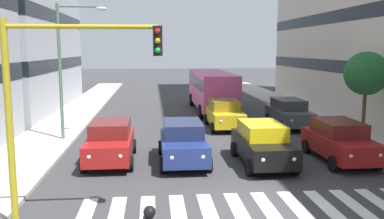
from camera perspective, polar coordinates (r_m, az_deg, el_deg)
ground_plane at (r=12.89m, az=8.43°, el=-13.38°), size 180.00×180.00×0.00m
crosswalk_markings at (r=12.89m, az=8.43°, el=-13.36°), size 10.35×2.80×0.01m
car_0 at (r=18.77m, az=19.59°, el=-4.04°), size 2.02×4.44×1.72m
car_1 at (r=17.40m, az=9.66°, el=-4.61°), size 2.02×4.44×1.72m
car_2 at (r=17.46m, az=-1.25°, el=-4.46°), size 2.02×4.44×1.72m
car_3 at (r=17.89m, az=-11.14°, el=-4.30°), size 2.02×4.44×1.72m
car_row2_0 at (r=25.96m, az=13.19°, el=-0.45°), size 2.02×4.44×1.72m
car_row2_1 at (r=25.04m, az=4.46°, el=-0.57°), size 2.02×4.44×1.72m
bus_behind_traffic at (r=31.82m, az=2.68°, el=3.11°), size 2.78×10.50×3.00m
traffic_light_gantry at (r=11.13m, az=-18.55°, el=2.36°), size 4.01×0.36×5.50m
street_lamp_right at (r=21.99m, az=-16.74°, el=6.84°), size 2.49×0.28×6.84m
street_tree_1 at (r=24.71m, az=22.82°, el=4.56°), size 2.40×2.40×4.47m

